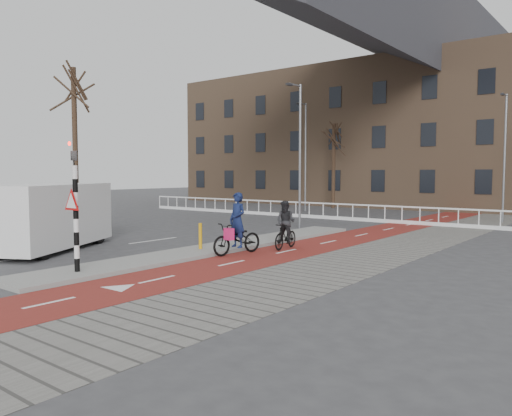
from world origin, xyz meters
The scene contains 16 objects.
ground centered at (0.00, 0.00, 0.00)m, with size 120.00×120.00×0.00m, color #38383A.
bike_lane centered at (1.50, 10.00, 0.01)m, with size 2.50×60.00×0.01m, color maroon.
sidewalk centered at (4.30, 10.00, 0.01)m, with size 3.00×60.00×0.01m, color slate.
curb_island centered at (-0.70, 4.00, 0.06)m, with size 1.80×16.00×0.12m, color gray.
traffic_signal centered at (-0.60, -2.02, 1.99)m, with size 0.80×0.80×3.68m.
bollard centered at (-0.81, 2.99, 0.58)m, with size 0.12×0.12×0.92m, color orange.
cyclist_near centered at (0.55, 3.41, 0.72)m, with size 1.04×2.15×2.13m.
cyclist_far centered at (1.17, 5.43, 0.75)m, with size 0.81×1.67×1.78m.
van centered at (-5.50, -0.06, 1.26)m, with size 4.64×5.96×2.40m.
railing centered at (-5.00, 17.00, 0.31)m, with size 28.00×0.10×0.99m.
townhouse_row centered at (-3.00, 32.00, 7.81)m, with size 46.00×10.00×15.90m.
tree_left centered at (-11.35, 4.81, 4.05)m, with size 0.26×0.26×8.10m, color black.
tree_mid centered at (-8.23, 25.83, 3.37)m, with size 0.29×0.29×6.74m, color black.
streetlight_near centered at (-2.24, 11.64, 3.61)m, with size 0.12×0.12×7.22m, color slate.
streetlight_left centered at (-8.31, 21.76, 3.96)m, with size 0.12×0.12×7.92m, color slate.
streetlight_right centered at (5.19, 21.38, 3.62)m, with size 0.12×0.12×7.24m, color slate.
Camera 1 is at (11.50, -9.59, 2.79)m, focal length 35.00 mm.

